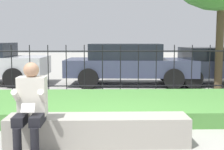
% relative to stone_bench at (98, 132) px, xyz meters
% --- Properties ---
extents(ground_plane, '(60.00, 60.00, 0.00)m').
position_rel_stone_bench_xyz_m(ground_plane, '(0.29, 0.00, -0.19)').
color(ground_plane, '#9E9B93').
extents(stone_bench, '(2.64, 0.51, 0.42)m').
position_rel_stone_bench_xyz_m(stone_bench, '(0.00, 0.00, 0.00)').
color(stone_bench, gray).
rests_on(stone_bench, ground_plane).
extents(person_seated_reader, '(0.42, 0.73, 1.22)m').
position_rel_stone_bench_xyz_m(person_seated_reader, '(-0.89, -0.29, 0.47)').
color(person_seated_reader, black).
rests_on(person_seated_reader, ground_plane).
extents(grass_berm, '(8.75, 2.58, 0.28)m').
position_rel_stone_bench_xyz_m(grass_berm, '(0.29, 1.99, -0.05)').
color(grass_berm, '#4C893D').
rests_on(grass_berm, ground_plane).
extents(iron_fence, '(6.75, 0.03, 1.37)m').
position_rel_stone_bench_xyz_m(iron_fence, '(0.29, 3.88, 0.53)').
color(iron_fence, black).
rests_on(iron_fence, ground_plane).
extents(car_parked_center, '(4.33, 2.10, 1.37)m').
position_rel_stone_bench_xyz_m(car_parked_center, '(0.92, 5.89, 0.54)').
color(car_parked_center, '#383D56').
rests_on(car_parked_center, ground_plane).
extents(car_parked_right, '(4.57, 2.05, 1.24)m').
position_rel_stone_bench_xyz_m(car_parked_right, '(4.12, 5.94, 0.49)').
color(car_parked_right, '#383D56').
rests_on(car_parked_right, ground_plane).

